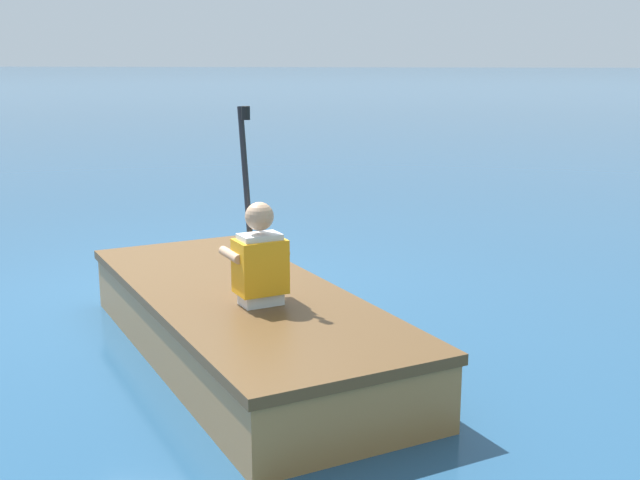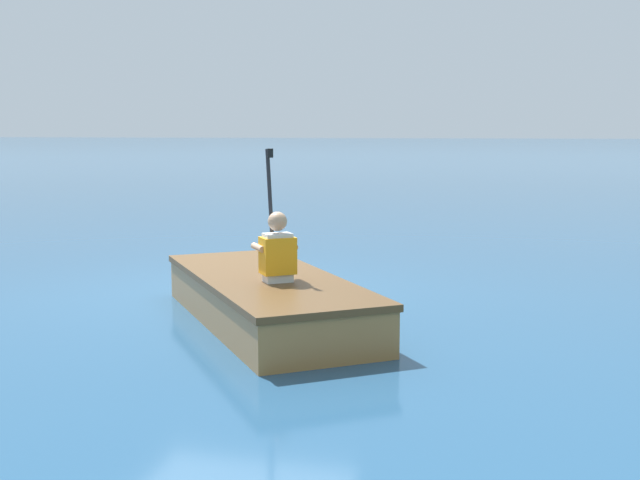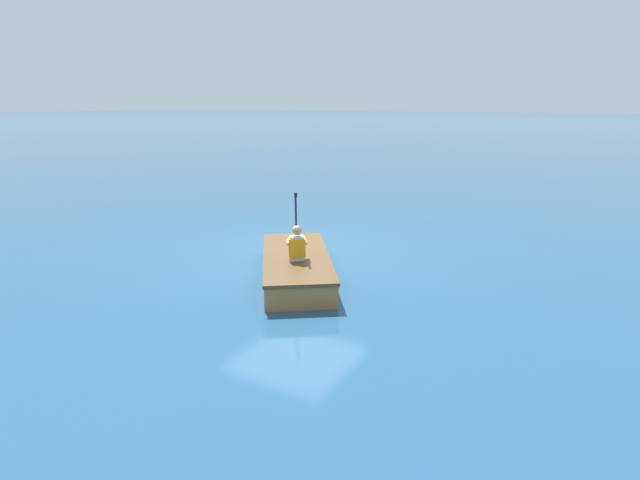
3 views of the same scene
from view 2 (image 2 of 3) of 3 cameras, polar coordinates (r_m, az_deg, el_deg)
The scene contains 3 objects.
ground_plane at distance 8.90m, azimuth -6.46°, elevation -3.66°, with size 300.00×300.00×0.00m, color navy.
rowboat_foreground at distance 7.45m, azimuth -3.89°, elevation -3.95°, with size 3.20×2.76×0.44m.
person_paddler at distance 7.04m, azimuth -3.06°, elevation -0.73°, with size 0.45×0.45×1.17m.
Camera 2 is at (8.19, 3.00, 1.77)m, focal length 45.00 mm.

